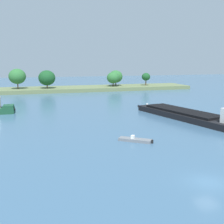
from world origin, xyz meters
TOP-DOWN VIEW (x-y plane):
  - ground_plane at (0.00, 0.00)m, footprint 400.00×400.00m
  - treeline_island at (5.40, 96.83)m, footprint 88.47×16.77m
  - fishing_skiff at (13.46, 48.51)m, footprint 4.43×2.30m
  - small_motorboat at (-1.88, 16.88)m, footprint 5.13×4.45m
  - cargo_barge at (15.94, 30.08)m, footprint 12.77×29.17m

SIDE VIEW (x-z plane):
  - ground_plane at x=0.00m, z-range 0.00..0.00m
  - fishing_skiff at x=13.46m, z-range -0.22..0.68m
  - small_motorboat at x=-1.88m, z-range -0.23..0.75m
  - cargo_barge at x=15.94m, z-range -1.95..3.93m
  - treeline_island at x=5.40m, z-range -2.47..7.07m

